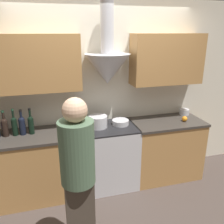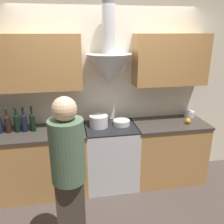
{
  "view_description": "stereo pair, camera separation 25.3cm",
  "coord_description": "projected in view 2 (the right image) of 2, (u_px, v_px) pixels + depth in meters",
  "views": [
    {
      "loc": [
        -0.78,
        -2.63,
        2.18
      ],
      "look_at": [
        0.0,
        0.22,
        1.17
      ],
      "focal_mm": 38.0,
      "sensor_mm": 36.0,
      "label": 1
    },
    {
      "loc": [
        -0.53,
        -2.69,
        2.18
      ],
      "look_at": [
        0.0,
        0.22,
        1.17
      ],
      "focal_mm": 38.0,
      "sensor_mm": 36.0,
      "label": 2
    }
  ],
  "objects": [
    {
      "name": "orange_fruit",
      "position": [
        188.0,
        121.0,
        3.39
      ],
      "size": [
        0.08,
        0.08,
        0.08
      ],
      "color": "orange",
      "rests_on": "counter_right"
    },
    {
      "name": "wine_bottle_4",
      "position": [
        8.0,
        123.0,
        3.07
      ],
      "size": [
        0.08,
        0.08,
        0.34
      ],
      "color": "black",
      "rests_on": "counter_left"
    },
    {
      "name": "counter_right",
      "position": [
        168.0,
        151.0,
        3.59
      ],
      "size": [
        1.06,
        0.62,
        0.92
      ],
      "color": "#B27F47",
      "rests_on": "ground_plane"
    },
    {
      "name": "counter_left",
      "position": [
        33.0,
        163.0,
        3.26
      ],
      "size": [
        1.48,
        0.62,
        0.92
      ],
      "color": "#B27F47",
      "rests_on": "ground_plane"
    },
    {
      "name": "stock_pot",
      "position": [
        99.0,
        121.0,
        3.27
      ],
      "size": [
        0.26,
        0.26,
        0.16
      ],
      "color": "silver",
      "rests_on": "stove_range"
    },
    {
      "name": "wine_bottle_6",
      "position": [
        24.0,
        122.0,
        3.1
      ],
      "size": [
        0.08,
        0.08,
        0.33
      ],
      "color": "black",
      "rests_on": "counter_left"
    },
    {
      "name": "saucepan",
      "position": [
        189.0,
        114.0,
        3.67
      ],
      "size": [
        0.15,
        0.15,
        0.09
      ],
      "color": "silver",
      "rests_on": "counter_right"
    },
    {
      "name": "wall_back",
      "position": [
        102.0,
        84.0,
        3.35
      ],
      "size": [
        8.4,
        0.61,
        2.6
      ],
      "color": "silver",
      "rests_on": "ground_plane"
    },
    {
      "name": "stove_range",
      "position": [
        111.0,
        156.0,
        3.44
      ],
      "size": [
        0.72,
        0.6,
        0.92
      ],
      "color": "silver",
      "rests_on": "ground_plane"
    },
    {
      "name": "person_foreground_left",
      "position": [
        69.0,
        173.0,
        2.2
      ],
      "size": [
        0.32,
        0.32,
        1.67
      ],
      "color": "#473D33",
      "rests_on": "ground_plane"
    },
    {
      "name": "wine_bottle_7",
      "position": [
        33.0,
        121.0,
        3.12
      ],
      "size": [
        0.07,
        0.07,
        0.34
      ],
      "color": "black",
      "rests_on": "counter_left"
    },
    {
      "name": "wine_bottle_5",
      "position": [
        17.0,
        122.0,
        3.08
      ],
      "size": [
        0.07,
        0.07,
        0.35
      ],
      "color": "black",
      "rests_on": "counter_left"
    },
    {
      "name": "mixing_bowl",
      "position": [
        121.0,
        123.0,
        3.35
      ],
      "size": [
        0.24,
        0.24,
        0.07
      ],
      "color": "silver",
      "rests_on": "stove_range"
    },
    {
      "name": "ground_plane",
      "position": [
        115.0,
        196.0,
        3.3
      ],
      "size": [
        12.0,
        12.0,
        0.0
      ],
      "primitive_type": "plane",
      "color": "#423833"
    }
  ]
}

